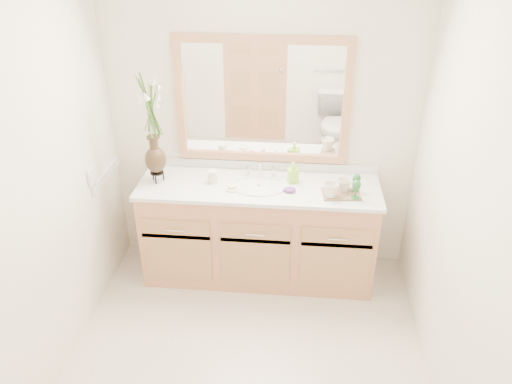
# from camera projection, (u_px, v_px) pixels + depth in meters

# --- Properties ---
(floor) EXTENTS (2.60, 2.60, 0.00)m
(floor) POSITION_uv_depth(u_px,v_px,m) (245.00, 367.00, 3.31)
(floor) COLOR beige
(floor) RESTS_ON ground
(wall_back) EXTENTS (2.40, 0.02, 2.40)m
(wall_back) POSITION_uv_depth(u_px,v_px,m) (262.00, 126.00, 3.85)
(wall_back) COLOR white
(wall_back) RESTS_ON floor
(wall_left) EXTENTS (0.02, 2.60, 2.40)m
(wall_left) POSITION_uv_depth(u_px,v_px,m) (32.00, 203.00, 2.82)
(wall_left) COLOR white
(wall_left) RESTS_ON floor
(wall_right) EXTENTS (0.02, 2.60, 2.40)m
(wall_right) POSITION_uv_depth(u_px,v_px,m) (468.00, 225.00, 2.63)
(wall_right) COLOR white
(wall_right) RESTS_ON floor
(vanity) EXTENTS (1.80, 0.55, 0.80)m
(vanity) POSITION_uv_depth(u_px,v_px,m) (259.00, 232.00, 4.00)
(vanity) COLOR tan
(vanity) RESTS_ON floor
(counter) EXTENTS (1.84, 0.57, 0.03)m
(counter) POSITION_uv_depth(u_px,v_px,m) (259.00, 187.00, 3.79)
(counter) COLOR white
(counter) RESTS_ON vanity
(sink) EXTENTS (0.38, 0.34, 0.23)m
(sink) POSITION_uv_depth(u_px,v_px,m) (259.00, 192.00, 3.80)
(sink) COLOR white
(sink) RESTS_ON counter
(mirror) EXTENTS (1.32, 0.04, 0.97)m
(mirror) POSITION_uv_depth(u_px,v_px,m) (262.00, 101.00, 3.73)
(mirror) COLOR white
(mirror) RESTS_ON wall_back
(switch_plate) EXTENTS (0.02, 0.12, 0.12)m
(switch_plate) POSITION_uv_depth(u_px,v_px,m) (92.00, 176.00, 3.59)
(switch_plate) COLOR white
(switch_plate) RESTS_ON wall_left
(flower_vase) EXTENTS (0.19, 0.19, 0.77)m
(flower_vase) POSITION_uv_depth(u_px,v_px,m) (151.00, 117.00, 3.59)
(flower_vase) COLOR black
(flower_vase) RESTS_ON counter
(tumbler) EXTENTS (0.08, 0.08, 0.10)m
(tumbler) POSITION_uv_depth(u_px,v_px,m) (213.00, 176.00, 3.81)
(tumbler) COLOR beige
(tumbler) RESTS_ON counter
(soap_dish) EXTENTS (0.11, 0.11, 0.03)m
(soap_dish) POSITION_uv_depth(u_px,v_px,m) (233.00, 188.00, 3.72)
(soap_dish) COLOR beige
(soap_dish) RESTS_ON counter
(soap_bottle) EXTENTS (0.09, 0.09, 0.15)m
(soap_bottle) POSITION_uv_depth(u_px,v_px,m) (293.00, 173.00, 3.80)
(soap_bottle) COLOR #97E736
(soap_bottle) RESTS_ON counter
(purple_dish) EXTENTS (0.11, 0.10, 0.03)m
(purple_dish) POSITION_uv_depth(u_px,v_px,m) (290.00, 190.00, 3.69)
(purple_dish) COLOR #63297C
(purple_dish) RESTS_ON counter
(tray) EXTENTS (0.29, 0.21, 0.01)m
(tray) POSITION_uv_depth(u_px,v_px,m) (341.00, 194.00, 3.65)
(tray) COLOR brown
(tray) RESTS_ON counter
(mug_left) EXTENTS (0.13, 0.13, 0.11)m
(mug_left) POSITION_uv_depth(u_px,v_px,m) (331.00, 189.00, 3.58)
(mug_left) COLOR beige
(mug_left) RESTS_ON tray
(mug_right) EXTENTS (0.12, 0.12, 0.10)m
(mug_right) POSITION_uv_depth(u_px,v_px,m) (344.00, 185.00, 3.65)
(mug_right) COLOR beige
(mug_right) RESTS_ON tray
(goblet_front) EXTENTS (0.06, 0.06, 0.14)m
(goblet_front) POSITION_uv_depth(u_px,v_px,m) (356.00, 186.00, 3.54)
(goblet_front) COLOR #226827
(goblet_front) RESTS_ON tray
(goblet_back) EXTENTS (0.06, 0.06, 0.14)m
(goblet_back) POSITION_uv_depth(u_px,v_px,m) (357.00, 180.00, 3.64)
(goblet_back) COLOR #226827
(goblet_back) RESTS_ON tray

